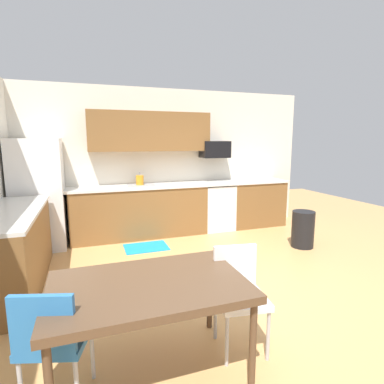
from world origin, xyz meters
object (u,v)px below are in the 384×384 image
Objects in this scene: trash_bin at (303,229)px; kettle at (140,181)px; refrigerator at (39,194)px; dining_table at (149,290)px; chair_far_side at (52,337)px; oven_range at (216,206)px; microwave at (215,149)px; chair_near_table at (239,289)px.

kettle reaches higher than trash_bin.
refrigerator reaches higher than kettle.
dining_table is 0.67m from chair_far_side.
oven_range is at bearing 122.43° from trash_bin.
oven_range is 1.59m from kettle.
refrigerator is 2.95× the size of trash_bin.
chair_far_side is at bearing -126.56° from microwave.
trash_bin is (0.92, -1.55, -1.27)m from microwave.
kettle is at bearing 4.51° from refrigerator.
refrigerator is 1.27× the size of dining_table.
kettle reaches higher than oven_range.
oven_range reaches higher than dining_table.
oven_range is 1.12m from microwave.
microwave is 0.64× the size of chair_near_table.
chair_near_table is 1.42× the size of trash_bin.
kettle is (-2.41, 1.50, 0.72)m from trash_bin.
microwave is at bearing 70.01° from chair_near_table.
dining_table is 0.80m from chair_near_table.
microwave is 2.21m from trash_bin.
chair_near_table reaches higher than trash_bin.
trash_bin is 2.93m from kettle.
oven_range is at bearing -90.00° from microwave.
oven_range is 3.53m from chair_near_table.
microwave is 1.59m from kettle.
kettle is at bearing 148.06° from trash_bin.
refrigerator is 3.28× the size of microwave.
microwave is at bearing 1.92° from kettle.
microwave reaches higher than oven_range.
chair_near_table is at bearing -110.54° from oven_range.
refrigerator reaches higher than trash_bin.
chair_far_side is (-0.64, -0.09, -0.17)m from dining_table.
refrigerator is 3.22m from microwave.
dining_table is at bearing -71.29° from refrigerator.
trash_bin is (3.58, 2.03, -0.20)m from chair_far_side.
oven_range is 3.95m from dining_table.
dining_table is (1.12, -3.31, -0.22)m from refrigerator.
dining_table is at bearing -146.59° from trash_bin.
chair_near_table is at bearing 7.43° from chair_far_side.
microwave is 0.64× the size of chair_far_side.
refrigerator is 3.17m from oven_range.
trash_bin is at bearing 33.41° from dining_table.
kettle is at bearing 178.08° from oven_range.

